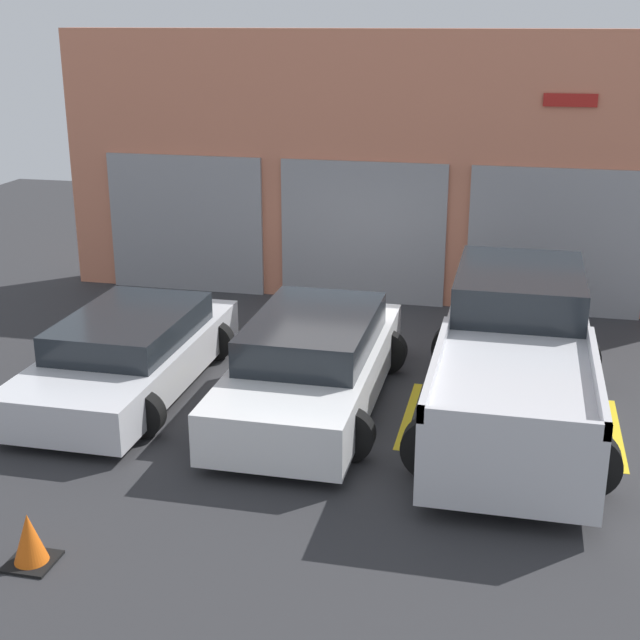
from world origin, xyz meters
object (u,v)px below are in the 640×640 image
object	(u,v)px
sedan_side	(130,353)
traffic_cone	(30,541)
pickup_truck	(515,359)
sedan_white	(312,364)

from	to	relation	value
sedan_side	traffic_cone	distance (m)	4.46
pickup_truck	sedan_side	size ratio (longest dim) A/B	1.20
pickup_truck	traffic_cone	xyz separation A→B (m)	(-4.56, -4.60, -0.58)
sedan_white	sedan_side	bearing A→B (deg)	-179.98
pickup_truck	sedan_white	world-z (taller)	pickup_truck
sedan_white	traffic_cone	size ratio (longest dim) A/B	8.56
pickup_truck	sedan_side	distance (m)	5.46
sedan_white	traffic_cone	xyz separation A→B (m)	(-1.84, -4.36, -0.36)
sedan_side	traffic_cone	xyz separation A→B (m)	(0.89, -4.36, -0.29)
pickup_truck	traffic_cone	size ratio (longest dim) A/B	10.03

